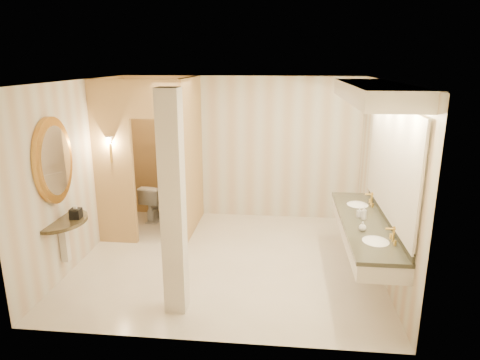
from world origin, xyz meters
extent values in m
plane|color=silver|center=(0.00, 0.00, 0.00)|extent=(4.50, 4.50, 0.00)
plane|color=white|center=(0.00, 0.00, 2.70)|extent=(4.50, 4.50, 0.00)
cube|color=beige|center=(0.00, 2.00, 1.35)|extent=(4.50, 0.02, 2.70)
cube|color=beige|center=(0.00, -2.00, 1.35)|extent=(4.50, 0.02, 2.70)
cube|color=beige|center=(-2.25, 0.00, 1.35)|extent=(0.02, 4.00, 2.70)
cube|color=beige|center=(2.25, 0.00, 1.35)|extent=(0.02, 4.00, 2.70)
cube|color=tan|center=(-0.80, 1.25, 1.35)|extent=(0.10, 1.50, 2.70)
cube|color=tan|center=(-1.93, 0.50, 1.35)|extent=(0.65, 0.10, 2.70)
cube|color=tan|center=(-1.20, 0.50, 2.40)|extent=(0.80, 0.10, 0.60)
cube|color=silver|center=(-1.02, 0.83, 1.05)|extent=(0.48, 0.69, 2.10)
cylinder|color=gold|center=(-1.93, 0.43, 1.55)|extent=(0.03, 0.03, 0.30)
cone|color=silver|center=(-1.93, 0.43, 1.75)|extent=(0.14, 0.14, 0.14)
cube|color=silver|center=(1.95, -0.40, 0.73)|extent=(0.60, 2.50, 0.24)
cube|color=black|center=(1.95, -0.40, 0.85)|extent=(0.64, 2.54, 0.05)
cube|color=black|center=(2.23, -0.40, 0.92)|extent=(0.03, 2.50, 0.10)
ellipsoid|color=white|center=(1.95, -1.08, 0.83)|extent=(0.40, 0.44, 0.15)
cylinder|color=gold|center=(2.15, -1.08, 0.96)|extent=(0.03, 0.03, 0.22)
ellipsoid|color=white|center=(1.95, 0.28, 0.83)|extent=(0.40, 0.44, 0.15)
cylinder|color=gold|center=(2.15, 0.28, 0.96)|extent=(0.03, 0.03, 0.22)
cube|color=white|center=(2.23, -0.40, 1.70)|extent=(0.03, 2.50, 1.40)
cube|color=silver|center=(1.95, -0.40, 2.59)|extent=(0.75, 2.70, 0.22)
cylinder|color=black|center=(-2.23, -0.77, 0.85)|extent=(0.89, 0.89, 0.05)
cube|color=silver|center=(-2.19, -0.77, 0.55)|extent=(0.10, 0.10, 0.60)
cylinder|color=gold|center=(-2.21, -0.77, 1.70)|extent=(0.07, 0.89, 0.89)
cylinder|color=white|center=(-2.17, -0.77, 1.70)|extent=(0.02, 0.72, 0.72)
cube|color=silver|center=(-0.45, -1.39, 1.35)|extent=(0.26, 0.26, 2.70)
cube|color=black|center=(-2.01, -0.71, 0.94)|extent=(0.15, 0.15, 0.14)
imported|color=white|center=(-1.60, 1.60, 0.36)|extent=(0.52, 0.76, 0.71)
imported|color=beige|center=(1.89, -0.25, 0.94)|extent=(0.07, 0.07, 0.14)
imported|color=silver|center=(1.84, -0.76, 0.94)|extent=(0.12, 0.12, 0.12)
imported|color=#C6B28C|center=(1.93, -0.35, 0.97)|extent=(0.07, 0.07, 0.19)
camera|label=1|loc=(0.81, -5.98, 2.99)|focal=32.00mm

